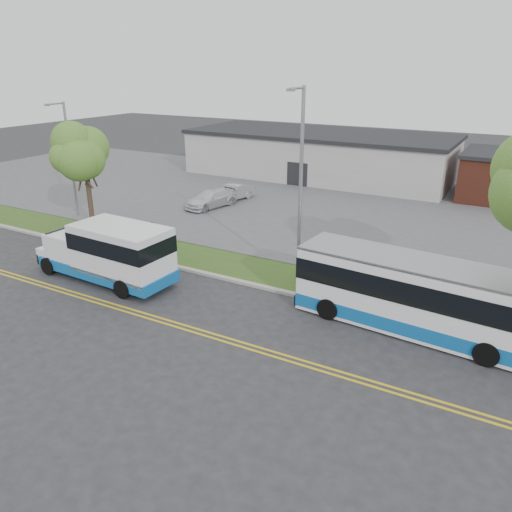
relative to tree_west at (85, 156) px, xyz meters
The scene contains 18 objects.
ground 13.43m from the tree_west, 14.93° to the right, with size 140.00×140.00×0.00m, color #28282B.
lane_line_north 14.83m from the tree_west, 30.43° to the right, with size 70.00×0.12×0.01m, color gold.
lane_line_south 14.97m from the tree_west, 31.49° to the right, with size 70.00×0.12×0.01m, color gold.
curb 13.19m from the tree_west, ahead, with size 80.00×0.30×0.15m, color #9E9B93.
verge 13.03m from the tree_west, ahead, with size 80.00×3.30×0.10m, color #2C4918.
parking_lot 18.98m from the tree_west, 48.99° to the left, with size 80.00×25.00×0.10m, color #4C4C4F.
commercial_building 24.72m from the tree_west, 75.85° to the left, with size 25.40×10.40×4.35m.
brick_wing 32.19m from the tree_west, 45.38° to the left, with size 6.30×7.30×3.90m.
tree_west is the anchor object (origin of this frame).
streetlight_near 15.01m from the tree_west, ahead, with size 0.35×1.53×9.50m.
streetlight_far 4.62m from the tree_west, 151.02° to the left, with size 0.35×1.53×8.00m.
shuttle_bus 9.08m from the tree_west, 36.87° to the right, with size 8.12×2.98×3.07m.
transit_bus 22.28m from the tree_west, ahead, with size 11.24×3.43×3.07m.
pedestrian 7.31m from the tree_west, 10.25° to the right, with size 0.70×0.46×1.91m, color black.
parked_car_a 12.91m from the tree_west, 72.63° to the left, with size 1.34×3.85×1.27m, color #9FA3A6.
parked_car_b 10.51m from the tree_west, 69.98° to the left, with size 1.85×4.56×1.32m, color silver.
grocery_bag_left 7.59m from the tree_west, 13.20° to the right, with size 0.32×0.32×0.32m, color white.
grocery_bag_right 7.98m from the tree_west, ahead, with size 0.32×0.32×0.32m, color white.
Camera 1 is at (12.70, -18.81, 10.50)m, focal length 35.00 mm.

